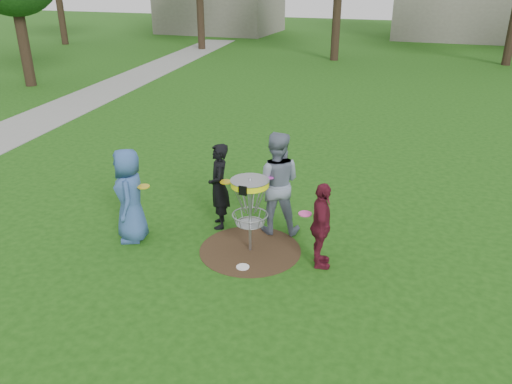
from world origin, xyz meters
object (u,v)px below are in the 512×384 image
(player_black, at_px, (219,186))
(player_grey, at_px, (276,183))
(player_blue, at_px, (130,195))
(player_maroon, at_px, (321,226))
(disc_golf_basket, at_px, (250,198))

(player_black, bearing_deg, player_grey, 74.20)
(player_blue, distance_m, player_maroon, 3.44)
(player_maroon, xyz_separation_m, disc_golf_basket, (-1.26, 0.07, 0.28))
(player_blue, height_order, player_black, player_blue)
(player_maroon, bearing_deg, player_blue, 79.22)
(player_grey, distance_m, player_maroon, 1.44)
(disc_golf_basket, bearing_deg, player_grey, 78.19)
(player_grey, height_order, player_maroon, player_grey)
(player_maroon, bearing_deg, player_grey, 34.09)
(player_black, height_order, player_grey, player_grey)
(player_blue, relative_size, player_black, 1.05)
(player_blue, relative_size, player_maroon, 1.17)
(player_blue, xyz_separation_m, player_black, (1.29, 1.01, -0.04))
(player_grey, xyz_separation_m, disc_golf_basket, (-0.18, -0.86, 0.05))
(disc_golf_basket, bearing_deg, player_maroon, -3.08)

